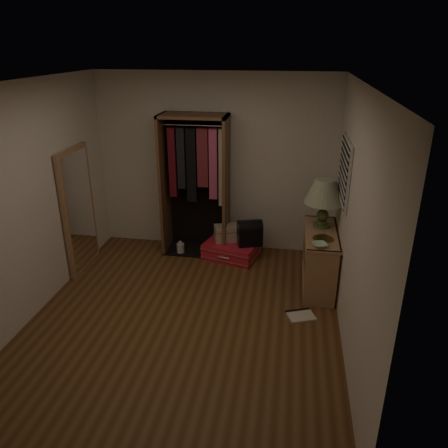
{
  "coord_description": "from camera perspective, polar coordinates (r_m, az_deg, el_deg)",
  "views": [
    {
      "loc": [
        1.12,
        -4.14,
        2.95
      ],
      "look_at": [
        0.3,
        0.95,
        0.8
      ],
      "focal_mm": 35.0,
      "sensor_mm": 36.0,
      "label": 1
    }
  ],
  "objects": [
    {
      "name": "pink_suitcase",
      "position": [
        6.45,
        0.92,
        -3.41
      ],
      "size": [
        0.87,
        0.72,
        0.23
      ],
      "rotation": [
        0.0,
        0.0,
        -0.26
      ],
      "color": "red",
      "rests_on": "ground"
    },
    {
      "name": "room_walls",
      "position": [
        4.55,
        -4.63,
        3.97
      ],
      "size": [
        3.52,
        4.02,
        2.6
      ],
      "color": "beige",
      "rests_on": "ground"
    },
    {
      "name": "floor_mirror",
      "position": [
        6.23,
        -18.45,
        1.73
      ],
      "size": [
        0.06,
        0.8,
        1.7
      ],
      "color": "#A1744E",
      "rests_on": "ground"
    },
    {
      "name": "brass_tray",
      "position": [
        5.4,
        12.81,
        -1.89
      ],
      "size": [
        0.28,
        0.28,
        0.01
      ],
      "rotation": [
        0.0,
        0.0,
        0.13
      ],
      "color": "#A78640",
      "rests_on": "console_bookshelf"
    },
    {
      "name": "console_bookshelf",
      "position": [
        5.79,
        12.34,
        -4.11
      ],
      "size": [
        0.42,
        1.12,
        0.75
      ],
      "color": "#A2734E",
      "rests_on": "ground"
    },
    {
      "name": "open_wardrobe",
      "position": [
        6.31,
        -3.57,
        6.51
      ],
      "size": [
        0.95,
        0.5,
        2.05
      ],
      "color": "brown",
      "rests_on": "ground"
    },
    {
      "name": "table_lamp",
      "position": [
        5.62,
        13.02,
        4.03
      ],
      "size": [
        0.65,
        0.65,
        0.63
      ],
      "rotation": [
        0.0,
        0.0,
        0.36
      ],
      "color": "#435328",
      "rests_on": "console_bookshelf"
    },
    {
      "name": "ceramic_bowl",
      "position": [
        5.2,
        12.39,
        -2.69
      ],
      "size": [
        0.22,
        0.22,
        0.04
      ],
      "primitive_type": "imported",
      "rotation": [
        0.0,
        0.0,
        0.33
      ],
      "color": "#B7DAB5",
      "rests_on": "console_bookshelf"
    },
    {
      "name": "white_jug",
      "position": [
        6.61,
        -5.7,
        -3.17
      ],
      "size": [
        0.14,
        0.14,
        0.2
      ],
      "rotation": [
        0.0,
        0.0,
        0.27
      ],
      "color": "silver",
      "rests_on": "ground"
    },
    {
      "name": "ground",
      "position": [
        5.2,
        -5.04,
        -12.0
      ],
      "size": [
        4.0,
        4.0,
        0.0
      ],
      "primitive_type": "plane",
      "color": "#573518",
      "rests_on": "ground"
    },
    {
      "name": "floor_book",
      "position": [
        5.27,
        9.92,
        -11.61
      ],
      "size": [
        0.37,
        0.34,
        0.03
      ],
      "rotation": [
        0.0,
        0.0,
        0.37
      ],
      "color": "beige",
      "rests_on": "ground"
    },
    {
      "name": "black_bag",
      "position": [
        6.29,
        3.37,
        -1.06
      ],
      "size": [
        0.4,
        0.32,
        0.38
      ],
      "rotation": [
        0.0,
        0.0,
        0.31
      ],
      "color": "black",
      "rests_on": "pink_suitcase"
    },
    {
      "name": "train_case",
      "position": [
        6.44,
        0.29,
        -1.18
      ],
      "size": [
        0.4,
        0.33,
        0.25
      ],
      "rotation": [
        0.0,
        0.0,
        0.33
      ],
      "color": "#BCAC90",
      "rests_on": "pink_suitcase"
    }
  ]
}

